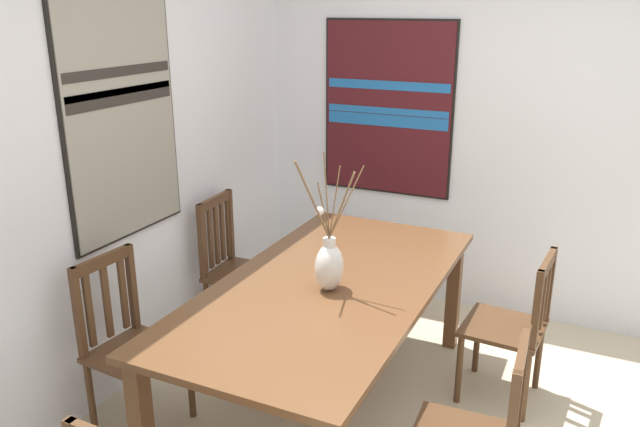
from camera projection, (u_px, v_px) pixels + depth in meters
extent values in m
cube|color=silver|center=(108.00, 157.00, 3.42)|extent=(6.40, 0.12, 2.70)
cube|color=silver|center=(515.00, 127.00, 4.26)|extent=(0.12, 6.40, 2.70)
cube|color=brown|center=(328.00, 286.00, 3.27)|extent=(2.10, 1.05, 0.03)
cube|color=brown|center=(453.00, 295.00, 4.04)|extent=(0.08, 0.08, 0.73)
cube|color=brown|center=(327.00, 271.00, 4.41)|extent=(0.08, 0.08, 0.73)
ellipsoid|color=silver|center=(329.00, 267.00, 3.15)|extent=(0.17, 0.14, 0.24)
cylinder|color=silver|center=(329.00, 242.00, 3.11)|extent=(0.06, 0.06, 0.04)
cylinder|color=brown|center=(341.00, 206.00, 3.00)|extent=(0.05, 0.15, 0.37)
cylinder|color=brown|center=(324.00, 210.00, 3.08)|extent=(0.02, 0.08, 0.28)
cylinder|color=brown|center=(335.00, 203.00, 3.03)|extent=(0.02, 0.06, 0.38)
cylinder|color=brown|center=(313.00, 201.00, 2.99)|extent=(0.17, 0.11, 0.42)
cylinder|color=brown|center=(346.00, 203.00, 3.02)|extent=(0.03, 0.17, 0.38)
cylinder|color=brown|center=(327.00, 196.00, 3.06)|extent=(0.04, 0.05, 0.43)
sphere|color=white|center=(320.00, 211.00, 3.08)|extent=(0.04, 0.04, 0.04)
cube|color=#4C301C|center=(521.00, 377.00, 2.59)|extent=(0.04, 0.04, 0.47)
cube|color=#4C301C|center=(522.00, 355.00, 2.36)|extent=(0.38, 0.05, 0.06)
cube|color=#4C301C|center=(514.00, 416.00, 2.37)|extent=(0.04, 0.02, 0.38)
cube|color=#4C301C|center=(516.00, 405.00, 2.43)|extent=(0.04, 0.02, 0.38)
cube|color=#4C301C|center=(518.00, 394.00, 2.50)|extent=(0.04, 0.02, 0.38)
cube|color=#4C301C|center=(520.00, 384.00, 2.57)|extent=(0.04, 0.02, 0.38)
cube|color=#4C301C|center=(503.00, 327.00, 3.50)|extent=(0.45, 0.45, 0.03)
cylinder|color=#4C301C|center=(459.00, 369.00, 3.51)|extent=(0.04, 0.04, 0.42)
cylinder|color=#4C301C|center=(477.00, 340.00, 3.80)|extent=(0.04, 0.04, 0.42)
cylinder|color=#4C301C|center=(525.00, 387.00, 3.34)|extent=(0.04, 0.04, 0.42)
cylinder|color=#4C301C|center=(539.00, 356.00, 3.64)|extent=(0.04, 0.04, 0.42)
cube|color=#4C301C|center=(537.00, 311.00, 3.19)|extent=(0.04, 0.04, 0.44)
cube|color=#4C301C|center=(550.00, 284.00, 3.49)|extent=(0.04, 0.04, 0.44)
cube|color=#4C301C|center=(547.00, 264.00, 3.28)|extent=(0.38, 0.06, 0.06)
cube|color=#4C301C|center=(539.00, 308.00, 3.25)|extent=(0.04, 0.02, 0.35)
cube|color=#4C301C|center=(543.00, 299.00, 3.35)|extent=(0.04, 0.02, 0.35)
cube|color=#4C301C|center=(547.00, 291.00, 3.44)|extent=(0.04, 0.02, 0.35)
cube|color=#4C301C|center=(138.00, 353.00, 3.25)|extent=(0.45, 0.45, 0.03)
cylinder|color=#4C301C|center=(191.00, 382.00, 3.38)|extent=(0.04, 0.04, 0.42)
cylinder|color=#4C301C|center=(142.00, 419.00, 3.08)|extent=(0.04, 0.04, 0.42)
cylinder|color=#4C301C|center=(142.00, 364.00, 3.55)|extent=(0.04, 0.04, 0.42)
cylinder|color=#4C301C|center=(91.00, 397.00, 3.25)|extent=(0.04, 0.04, 0.42)
cube|color=#4C301C|center=(132.00, 287.00, 3.40)|extent=(0.04, 0.04, 0.49)
cube|color=#4C301C|center=(78.00, 314.00, 3.11)|extent=(0.04, 0.04, 0.49)
cube|color=#4C301C|center=(102.00, 261.00, 3.19)|extent=(0.38, 0.06, 0.06)
cube|color=#4C301C|center=(123.00, 294.00, 3.35)|extent=(0.04, 0.02, 0.40)
cube|color=#4C301C|center=(107.00, 302.00, 3.26)|extent=(0.04, 0.02, 0.40)
cube|color=#4C301C|center=(89.00, 311.00, 3.17)|extent=(0.04, 0.02, 0.40)
cube|color=#4C301C|center=(243.00, 274.00, 4.20)|extent=(0.44, 0.44, 0.03)
cylinder|color=#4C301C|center=(280.00, 297.00, 4.36)|extent=(0.04, 0.04, 0.42)
cylinder|color=#4C301C|center=(255.00, 320.00, 4.05)|extent=(0.04, 0.04, 0.42)
cylinder|color=#4C301C|center=(234.00, 289.00, 4.49)|extent=(0.04, 0.04, 0.42)
cylinder|color=#4C301C|center=(207.00, 310.00, 4.18)|extent=(0.04, 0.04, 0.42)
cube|color=#4C301C|center=(230.00, 224.00, 4.34)|extent=(0.04, 0.04, 0.50)
cube|color=#4C301C|center=(202.00, 242.00, 4.03)|extent=(0.04, 0.04, 0.50)
cube|color=#4C301C|center=(215.00, 201.00, 4.11)|extent=(0.38, 0.05, 0.06)
cube|color=#4C301C|center=(228.00, 228.00, 4.32)|extent=(0.04, 0.02, 0.41)
cube|color=#4C301C|center=(222.00, 231.00, 4.26)|extent=(0.04, 0.02, 0.41)
cube|color=#4C301C|center=(217.00, 235.00, 4.19)|extent=(0.04, 0.02, 0.41)
cube|color=#4C301C|center=(210.00, 239.00, 4.12)|extent=(0.04, 0.02, 0.41)
cube|color=#4C301C|center=(204.00, 243.00, 4.06)|extent=(0.04, 0.02, 0.41)
cube|color=black|center=(120.00, 111.00, 3.37)|extent=(0.85, 0.04, 1.39)
cube|color=gray|center=(123.00, 112.00, 3.36)|extent=(0.82, 0.01, 1.36)
cube|color=#2D2823|center=(120.00, 71.00, 3.29)|extent=(0.79, 0.00, 0.05)
cube|color=#2D2823|center=(122.00, 91.00, 3.32)|extent=(0.79, 0.00, 0.04)
cube|color=#2D2823|center=(122.00, 96.00, 3.33)|extent=(0.79, 0.00, 0.09)
cube|color=black|center=(388.00, 109.00, 4.54)|extent=(0.04, 0.97, 1.25)
cube|color=#471419|center=(387.00, 109.00, 4.52)|extent=(0.01, 0.94, 1.22)
cube|color=#1E60A8|center=(386.00, 121.00, 4.55)|extent=(0.00, 0.91, 0.08)
cube|color=#1E60A8|center=(388.00, 85.00, 4.47)|extent=(0.00, 0.91, 0.06)
cube|color=#1E60A8|center=(387.00, 111.00, 4.52)|extent=(0.00, 0.91, 0.05)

